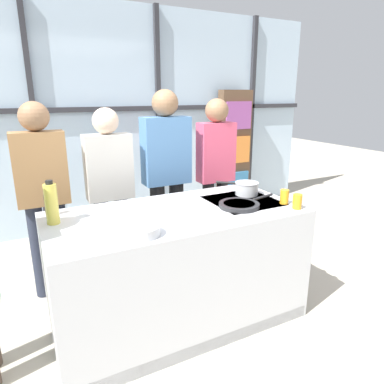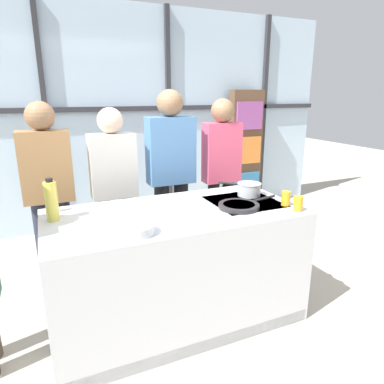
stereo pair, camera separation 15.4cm
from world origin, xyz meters
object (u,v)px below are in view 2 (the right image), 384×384
(spectator_center_right, at_px, (171,170))
(frying_pan, at_px, (240,206))
(spectator_far_left, at_px, (48,187))
(saucepan, at_px, (249,189))
(mixing_bowl, at_px, (136,229))
(spectator_center_left, at_px, (114,185))
(white_plate, at_px, (113,222))
(juice_glass_near, at_px, (298,204))
(oil_bottle, at_px, (51,201))
(spectator_far_right, at_px, (221,168))
(juice_glass_far, at_px, (286,198))
(pepper_grinder, at_px, (50,202))

(spectator_center_right, xyz_separation_m, frying_pan, (0.19, -0.97, -0.09))
(spectator_far_left, distance_m, saucepan, 1.70)
(mixing_bowl, bearing_deg, saucepan, 21.26)
(spectator_center_left, height_order, frying_pan, spectator_center_left)
(white_plate, bearing_deg, juice_glass_near, -12.75)
(spectator_center_left, xyz_separation_m, oil_bottle, (-0.55, -0.69, 0.11))
(spectator_far_right, relative_size, frying_pan, 3.08)
(mixing_bowl, xyz_separation_m, juice_glass_far, (1.20, 0.08, 0.02))
(spectator_center_left, distance_m, juice_glass_near, 1.63)
(spectator_center_right, xyz_separation_m, pepper_grinder, (-1.12, -0.51, -0.03))
(spectator_center_right, relative_size, saucepan, 5.88)
(spectator_far_left, relative_size, oil_bottle, 5.66)
(frying_pan, relative_size, pepper_grinder, 2.93)
(spectator_center_right, distance_m, juice_glass_near, 1.32)
(spectator_center_left, height_order, juice_glass_far, spectator_center_left)
(spectator_far_right, height_order, juice_glass_far, spectator_far_right)
(spectator_center_right, height_order, spectator_far_right, spectator_center_right)
(saucepan, relative_size, mixing_bowl, 1.30)
(spectator_far_left, relative_size, juice_glass_near, 14.89)
(spectator_center_left, relative_size, pepper_grinder, 8.65)
(saucepan, bearing_deg, mixing_bowl, -158.74)
(spectator_center_left, relative_size, frying_pan, 2.95)
(frying_pan, relative_size, oil_bottle, 1.85)
(spectator_center_left, bearing_deg, spectator_far_right, 180.00)
(spectator_far_left, bearing_deg, spectator_center_left, -180.00)
(frying_pan, xyz_separation_m, juice_glass_far, (0.36, -0.09, 0.04))
(spectator_center_right, distance_m, pepper_grinder, 1.23)
(spectator_center_right, relative_size, juice_glass_near, 15.73)
(spectator_far_left, distance_m, mixing_bowl, 1.23)
(spectator_far_left, height_order, mixing_bowl, spectator_far_left)
(oil_bottle, xyz_separation_m, juice_glass_far, (1.66, -0.37, -0.08))
(oil_bottle, bearing_deg, saucepan, -1.11)
(frying_pan, height_order, juice_glass_far, juice_glass_far)
(spectator_far_right, bearing_deg, oil_bottle, 22.45)
(mixing_bowl, relative_size, pepper_grinder, 1.24)
(spectator_center_right, bearing_deg, oil_bottle, 31.84)
(spectator_far_left, height_order, spectator_far_right, spectator_far_right)
(spectator_center_right, xyz_separation_m, oil_bottle, (-1.11, -0.69, 0.03))
(spectator_center_left, distance_m, oil_bottle, 0.89)
(juice_glass_near, xyz_separation_m, juice_glass_far, (0.00, 0.14, 0.00))
(juice_glass_far, bearing_deg, oil_bottle, 167.45)
(spectator_center_left, xyz_separation_m, spectator_center_right, (0.56, -0.00, 0.09))
(juice_glass_far, bearing_deg, spectator_far_right, 89.61)
(spectator_center_left, height_order, spectator_center_right, spectator_center_right)
(mixing_bowl, bearing_deg, spectator_far_right, 43.34)
(spectator_center_right, height_order, frying_pan, spectator_center_right)
(spectator_far_left, height_order, spectator_center_right, spectator_center_right)
(spectator_center_right, xyz_separation_m, white_plate, (-0.75, -0.90, -0.10))
(spectator_center_left, bearing_deg, juice_glass_far, 136.34)
(spectator_far_left, relative_size, frying_pan, 3.06)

